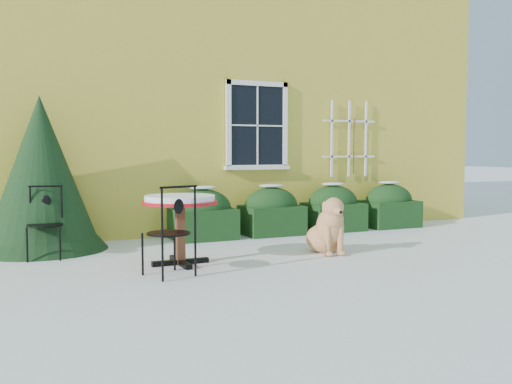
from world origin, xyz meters
name	(u,v)px	position (x,y,z in m)	size (l,w,h in m)	color
ground	(287,264)	(0.00, 0.00, 0.00)	(80.00, 80.00, 0.00)	white
house	(154,80)	(0.00, 7.00, 3.22)	(12.40, 8.40, 6.40)	yellow
hedge_row	(303,211)	(1.65, 2.55, 0.40)	(4.95, 0.80, 0.91)	black
evergreen_shrub	(42,188)	(-2.88, 2.51, 0.94)	(1.94, 1.94, 2.34)	black
bistro_table	(180,207)	(-1.30, 0.56, 0.77)	(0.99, 0.99, 0.92)	black
patio_chair_near	(171,231)	(-1.60, -0.08, 0.55)	(0.61, 0.60, 1.10)	black
patio_chair_far	(45,222)	(-2.89, 1.77, 0.51)	(0.53, 0.52, 1.02)	black
dog	(328,230)	(0.93, 0.48, 0.35)	(0.62, 0.94, 0.86)	tan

